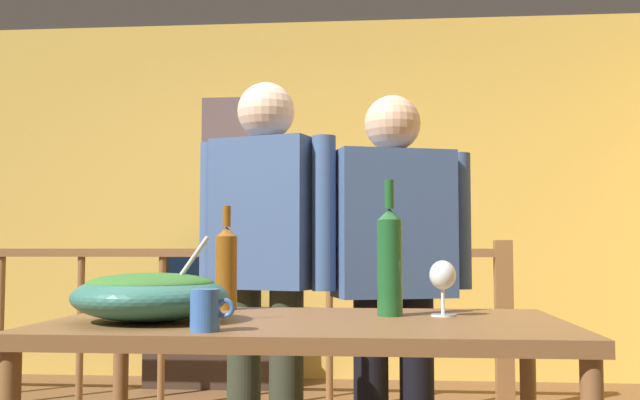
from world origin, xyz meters
name	(u,v)px	position (x,y,z in m)	size (l,w,h in m)	color
back_wall	(315,198)	(0.00, 2.86, 1.34)	(6.27, 0.10, 2.69)	gold
framed_picture	(238,137)	(-0.58, 2.80, 1.81)	(0.56, 0.03, 0.61)	#645152
stair_railing	(244,302)	(-0.32, 1.74, 0.64)	(4.19, 0.10, 1.01)	brown
tv_console	(213,352)	(-0.69, 2.51, 0.23)	(0.90, 0.40, 0.46)	#38281E
flat_screen_tv	(213,279)	(-0.69, 2.48, 0.75)	(0.67, 0.12, 0.49)	black
serving_table	(308,347)	(0.31, -0.65, 0.70)	(1.40, 0.81, 0.77)	brown
salad_bowl	(151,294)	(-0.10, -0.74, 0.84)	(0.42, 0.42, 0.23)	#337060
wine_glass	(443,277)	(0.69, -0.52, 0.88)	(0.08, 0.08, 0.16)	silver
wine_bottle_amber	(226,266)	(0.02, -0.35, 0.91)	(0.07, 0.07, 0.33)	brown
wine_bottle_green	(390,260)	(0.54, -0.53, 0.93)	(0.07, 0.07, 0.40)	#1E5628
mug_blue	(206,310)	(0.10, -0.96, 0.82)	(0.11, 0.07, 0.10)	#3866B2
person_standing_left	(265,253)	(0.07, 0.12, 0.95)	(0.55, 0.33, 1.61)	#2D3323
person_standing_right	(393,261)	(0.56, 0.12, 0.92)	(0.60, 0.34, 1.55)	black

